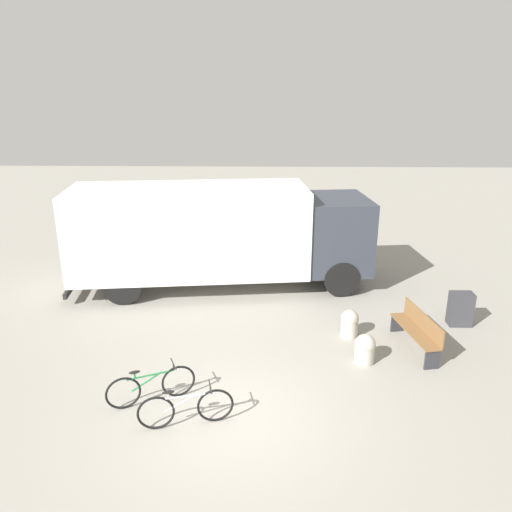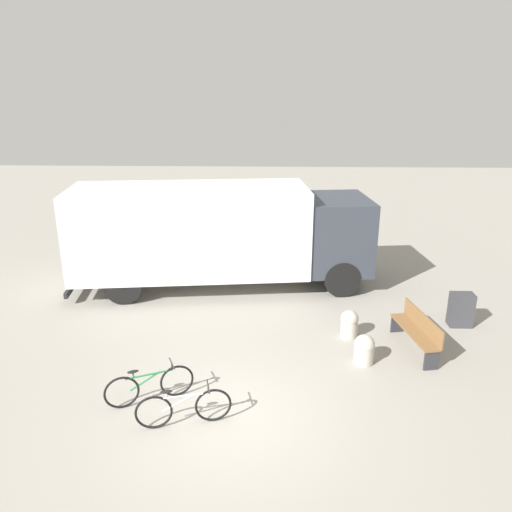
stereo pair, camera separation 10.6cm
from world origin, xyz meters
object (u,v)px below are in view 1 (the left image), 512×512
object	(u,v)px
bicycle_near	(151,386)
bicycle_middle	(186,408)
bollard_near_bench	(365,348)
park_bench	(418,329)
utility_box	(460,309)
bollard_far_bench	(350,323)
delivery_truck	(217,232)

from	to	relation	value
bicycle_near	bicycle_middle	world-z (taller)	same
bollard_near_bench	bicycle_near	bearing A→B (deg)	-160.28
bicycle_near	bicycle_middle	bearing A→B (deg)	-64.52
park_bench	bollard_near_bench	xyz separation A→B (m)	(-1.34, -0.64, -0.16)
bicycle_near	utility_box	distance (m)	8.04
park_bench	bicycle_near	size ratio (longest dim) A/B	1.19
bollard_near_bench	utility_box	xyz separation A→B (m)	(2.80, 1.92, 0.10)
bicycle_middle	bollard_far_bench	world-z (taller)	bicycle_middle
bollard_near_bench	bicycle_middle	bearing A→B (deg)	-148.19
utility_box	park_bench	bearing A→B (deg)	-138.76
park_bench	bollard_near_bench	size ratio (longest dim) A/B	2.83
delivery_truck	bicycle_near	size ratio (longest dim) A/B	5.60
park_bench	bollard_far_bench	world-z (taller)	park_bench
bicycle_middle	bollard_near_bench	world-z (taller)	bicycle_middle
delivery_truck	bicycle_near	distance (m)	6.21
delivery_truck	park_bench	world-z (taller)	delivery_truck
delivery_truck	bicycle_middle	distance (m)	6.83
delivery_truck	bicycle_near	xyz separation A→B (m)	(-0.74, -6.01, -1.38)
delivery_truck	bollard_far_bench	distance (m)	4.97
delivery_truck	bicycle_middle	size ratio (longest dim) A/B	5.30
park_bench	bollard_near_bench	distance (m)	1.49
bicycle_near	bollard_near_bench	size ratio (longest dim) A/B	2.38
delivery_truck	park_bench	xyz separation A→B (m)	(5.03, -3.78, -1.24)
bicycle_near	utility_box	xyz separation A→B (m)	(7.24, 3.51, 0.08)
bollard_near_bench	utility_box	world-z (taller)	utility_box
bicycle_middle	bollard_near_bench	bearing A→B (deg)	18.51
bicycle_middle	utility_box	size ratio (longest dim) A/B	1.94
park_bench	utility_box	distance (m)	1.94
bicycle_near	bollard_far_bench	xyz separation A→B (m)	(4.29, 2.82, -0.00)
bollard_near_bench	bollard_far_bench	distance (m)	1.24
utility_box	bicycle_near	bearing A→B (deg)	-154.12
park_bench	bicycle_middle	bearing A→B (deg)	109.90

